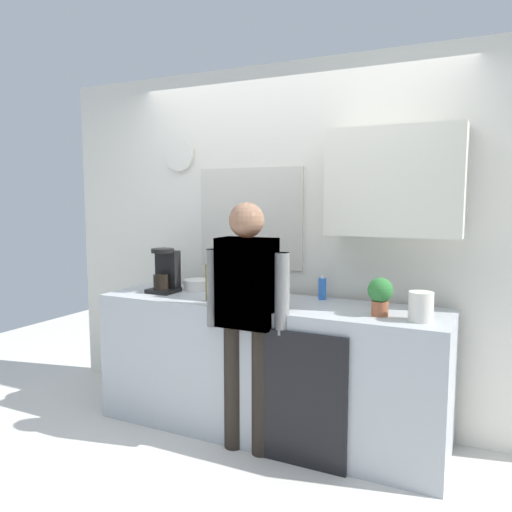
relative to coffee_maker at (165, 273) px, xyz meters
name	(u,v)px	position (x,y,z in m)	size (l,w,h in m)	color
ground_plane	(247,450)	(0.84, -0.29, -1.07)	(8.00, 8.00, 0.00)	silver
kitchen_counter	(267,367)	(0.84, 0.01, -0.61)	(2.41, 0.64, 0.92)	#B2B7BC
dishwasher_panel	(302,400)	(1.22, -0.32, -0.66)	(0.56, 0.02, 0.83)	black
back_wall_assembly	(303,234)	(0.94, 0.41, 0.30)	(4.01, 0.42, 2.60)	silver
coffee_maker	(165,273)	(0.00, 0.00, 0.00)	(0.20, 0.20, 0.33)	black
bottle_red_vinegar	(258,286)	(0.79, -0.05, -0.04)	(0.06, 0.06, 0.22)	maroon
bottle_olive_oil	(210,282)	(0.47, -0.13, -0.02)	(0.06, 0.06, 0.25)	olive
bottle_green_wine	(242,283)	(0.75, -0.19, 0.00)	(0.07, 0.07, 0.30)	#195923
cup_white_mug	(226,289)	(0.47, 0.09, -0.10)	(0.08, 0.08, 0.10)	white
mixing_bowl	(198,285)	(0.17, 0.18, -0.11)	(0.22, 0.22, 0.08)	white
potted_plant	(380,294)	(1.62, -0.08, -0.01)	(0.15, 0.15, 0.23)	#9E5638
dish_soap	(322,288)	(1.15, 0.25, -0.07)	(0.06, 0.06, 0.18)	blue
storage_canister	(421,307)	(1.86, -0.11, -0.06)	(0.14, 0.14, 0.17)	silver
person_at_sink	(247,306)	(0.84, -0.29, -0.12)	(0.57, 0.22, 1.60)	#3F4766
person_guest	(247,306)	(0.84, -0.29, -0.12)	(0.57, 0.22, 1.60)	brown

